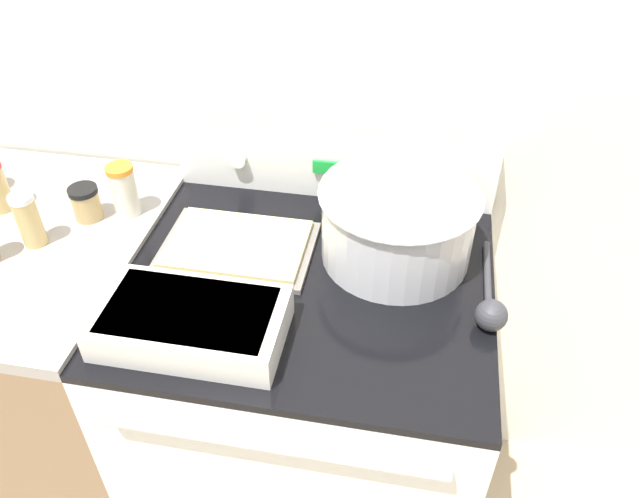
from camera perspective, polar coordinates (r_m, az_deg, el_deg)
kitchen_wall at (r=1.43m, az=1.86°, el=16.95°), size 8.00×0.05×2.50m
stove_range at (r=1.63m, az=-0.83°, el=-14.81°), size 0.75×0.70×0.94m
control_panel at (r=1.48m, az=1.31°, el=7.78°), size 0.75×0.07×0.16m
side_counter at (r=1.83m, az=-21.70°, el=-10.67°), size 0.55×0.67×0.95m
mixing_bowl at (r=1.28m, az=7.12°, el=2.61°), size 0.33×0.33×0.16m
casserole_dish at (r=1.16m, az=-11.73°, el=-6.45°), size 0.34×0.19×0.07m
baking_tray at (r=1.35m, az=-7.54°, el=0.26°), size 0.32×0.23×0.02m
ladle at (r=1.22m, az=15.33°, el=-5.29°), size 0.06×0.28×0.06m
spice_jar_orange_cap at (r=1.47m, az=-17.48°, el=5.18°), size 0.06×0.06×0.12m
spice_jar_black_cap at (r=1.49m, az=-20.61°, el=3.99°), size 0.06×0.06×0.08m
spice_jar_white_cap at (r=1.44m, az=-25.11°, el=2.44°), size 0.05×0.05×0.12m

